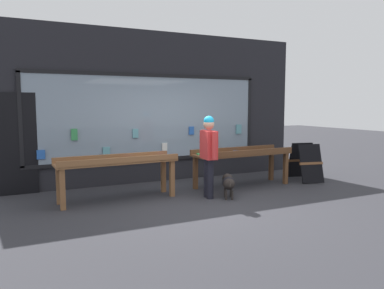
% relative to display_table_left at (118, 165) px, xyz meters
% --- Properties ---
extents(ground_plane, '(40.00, 40.00, 0.00)m').
position_rel_display_table_left_xyz_m(ground_plane, '(1.42, -0.93, -0.69)').
color(ground_plane, '#2D2D33').
extents(shopfront_facade, '(7.44, 0.29, 3.57)m').
position_rel_display_table_left_xyz_m(shopfront_facade, '(1.36, 1.46, 1.06)').
color(shopfront_facade, black).
rests_on(shopfront_facade, ground_plane).
extents(display_table_left, '(2.34, 0.69, 0.87)m').
position_rel_display_table_left_xyz_m(display_table_left, '(0.00, 0.00, 0.00)').
color(display_table_left, brown).
rests_on(display_table_left, ground_plane).
extents(display_table_right, '(2.34, 0.77, 0.87)m').
position_rel_display_table_left_xyz_m(display_table_right, '(2.85, -0.00, 0.00)').
color(display_table_right, brown).
rests_on(display_table_right, ground_plane).
extents(person_browsing, '(0.27, 0.65, 1.63)m').
position_rel_display_table_left_xyz_m(person_browsing, '(1.68, -0.59, 0.26)').
color(person_browsing, black).
rests_on(person_browsing, ground_plane).
extents(small_dog, '(0.39, 0.56, 0.46)m').
position_rel_display_table_left_xyz_m(small_dog, '(2.02, -0.78, -0.38)').
color(small_dog, black).
rests_on(small_dog, ground_plane).
extents(sandwich_board_sign, '(0.73, 0.95, 0.90)m').
position_rel_display_table_left_xyz_m(sandwich_board_sign, '(4.60, -0.11, -0.23)').
color(sandwich_board_sign, black).
rests_on(sandwich_board_sign, ground_plane).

